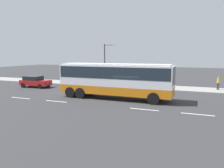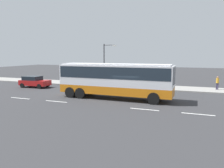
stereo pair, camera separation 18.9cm
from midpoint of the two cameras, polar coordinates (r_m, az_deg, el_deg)
The scene contains 8 objects.
ground_plane at distance 21.64m, azimuth 4.58°, elevation -4.23°, with size 120.00×120.00×0.00m, color #333335.
sidewalk_curb at distance 30.17m, azimuth 9.47°, elevation -0.76°, with size 80.00×4.00×0.15m, color gray.
lane_centreline at distance 18.04m, azimuth 11.02°, elevation -6.77°, with size 38.10×0.16×0.01m.
coach_bus at distance 21.95m, azimuth 1.03°, elevation 1.79°, with size 11.58×2.83×3.56m.
car_red_compact at distance 31.69m, azimuth -19.37°, elevation 0.65°, with size 4.09×2.11×1.54m.
pedestrian_near_curb at distance 32.02m, azimuth 0.06°, elevation 1.55°, with size 0.32×0.32×1.54m.
pedestrian_at_crossing at distance 29.84m, azimuth 26.27°, elevation 0.44°, with size 0.32×0.32×1.66m.
street_lamp at distance 30.22m, azimuth -1.38°, elevation 5.95°, with size 1.86×0.24×5.77m.
Camera 1 is at (6.13, -20.26, 4.48)m, focal length 34.86 mm.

